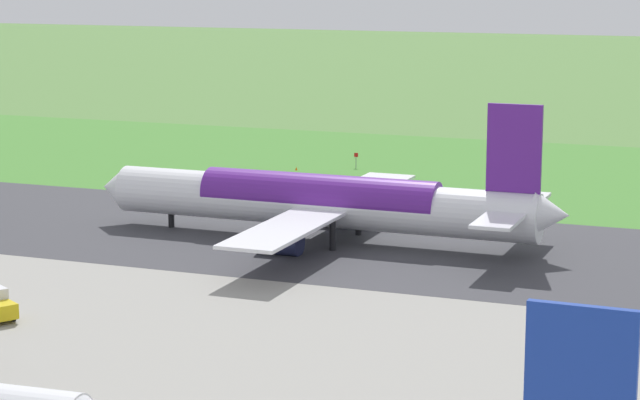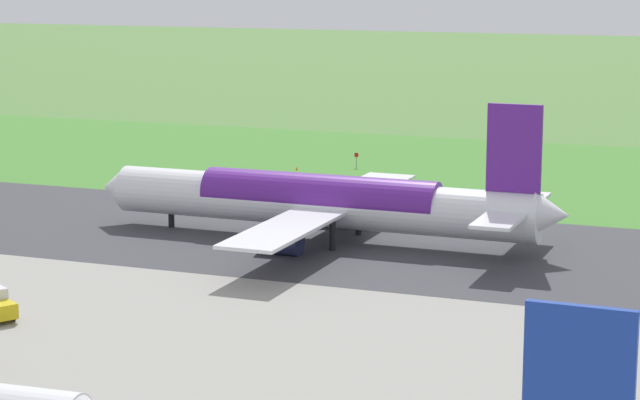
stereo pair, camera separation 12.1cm
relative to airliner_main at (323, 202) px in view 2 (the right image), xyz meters
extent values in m
plane|color=#547F3D|center=(-1.20, 0.00, -4.35)|extent=(800.00, 800.00, 0.00)
cube|color=#38383D|center=(-1.20, 0.00, -4.32)|extent=(600.00, 36.17, 0.06)
cube|color=#478534|center=(-1.20, -42.77, -4.33)|extent=(600.00, 80.00, 0.04)
cylinder|color=white|center=(0.38, 0.00, -0.15)|extent=(48.05, 5.65, 5.20)
cone|color=white|center=(25.88, -0.24, -0.15)|extent=(3.05, 4.97, 4.94)
cone|color=white|center=(-24.82, 0.23, 0.45)|extent=(3.54, 4.45, 4.42)
cube|color=#591E8C|center=(-20.74, 0.20, 6.95)|extent=(5.60, 0.55, 9.00)
cube|color=white|center=(-20.69, 5.70, 0.65)|extent=(4.09, 9.04, 0.36)
cube|color=white|center=(-20.79, -5.30, 0.65)|extent=(4.09, 9.04, 0.36)
cube|color=white|center=(-0.52, 11.01, -0.55)|extent=(6.21, 22.06, 0.35)
cube|color=white|center=(-0.73, -10.99, -0.55)|extent=(6.21, 22.06, 0.35)
cylinder|color=#23284C|center=(1.95, 7.48, -3.03)|extent=(4.53, 2.84, 2.80)
cylinder|color=#23284C|center=(1.81, -7.52, -3.03)|extent=(4.53, 2.84, 2.80)
cylinder|color=black|center=(18.62, -0.18, -2.64)|extent=(0.70, 0.70, 3.42)
cylinder|color=black|center=(-2.58, 4.02, -2.64)|extent=(0.70, 0.70, 3.42)
cylinder|color=black|center=(-2.66, -3.98, -2.64)|extent=(0.70, 0.70, 3.42)
cylinder|color=#591E8C|center=(0.38, 0.00, 0.37)|extent=(26.45, 5.48, 5.23)
cube|color=#19389E|center=(-38.52, 67.97, 6.01)|extent=(5.14, 0.59, 8.25)
cube|color=gold|center=(14.03, 39.02, -3.25)|extent=(3.01, 3.01, 1.30)
cylinder|color=black|center=(13.53, 38.15, -3.90)|extent=(0.93, 0.72, 0.90)
cylinder|color=slate|center=(12.80, -47.19, -3.53)|extent=(0.10, 0.10, 1.64)
cube|color=red|center=(12.80, -47.21, -2.42)|extent=(0.60, 0.04, 0.60)
cone|color=orange|center=(20.18, -41.99, -4.08)|extent=(0.40, 0.40, 0.55)
camera|label=1|loc=(-46.84, 123.07, 25.45)|focal=69.72mm
camera|label=2|loc=(-46.96, 123.02, 25.45)|focal=69.72mm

